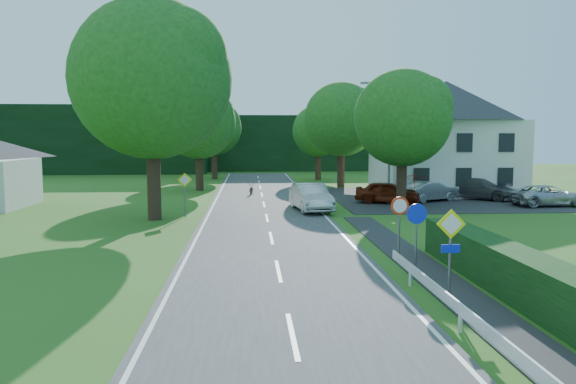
{
  "coord_description": "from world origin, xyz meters",
  "views": [
    {
      "loc": [
        -0.94,
        -6.13,
        4.5
      ],
      "look_at": [
        0.67,
        17.0,
        2.15
      ],
      "focal_mm": 35.0,
      "sensor_mm": 36.0,
      "label": 1
    }
  ],
  "objects": [
    {
      "name": "road",
      "position": [
        0.0,
        20.0,
        0.02
      ],
      "size": [
        7.0,
        80.0,
        0.04
      ],
      "primitive_type": "cube",
      "color": "#3B3B3D",
      "rests_on": "ground"
    },
    {
      "name": "parking_pad",
      "position": [
        12.0,
        33.0,
        0.02
      ],
      "size": [
        14.0,
        16.0,
        0.04
      ],
      "primitive_type": "cube",
      "color": "#27272A",
      "rests_on": "ground"
    },
    {
      "name": "line_edge_left",
      "position": [
        -3.25,
        20.0,
        0.04
      ],
      "size": [
        0.12,
        80.0,
        0.01
      ],
      "primitive_type": "cube",
      "color": "white",
      "rests_on": "road"
    },
    {
      "name": "line_edge_right",
      "position": [
        3.25,
        20.0,
        0.04
      ],
      "size": [
        0.12,
        80.0,
        0.01
      ],
      "primitive_type": "cube",
      "color": "white",
      "rests_on": "road"
    },
    {
      "name": "line_centre",
      "position": [
        0.0,
        20.0,
        0.04
      ],
      "size": [
        0.12,
        80.0,
        0.01
      ],
      "primitive_type": null,
      "color": "white",
      "rests_on": "road"
    },
    {
      "name": "tree_main",
      "position": [
        -6.0,
        24.0,
        5.82
      ],
      "size": [
        9.4,
        9.4,
        11.64
      ],
      "primitive_type": null,
      "color": "#1C4E17",
      "rests_on": "ground"
    },
    {
      "name": "tree_left_far",
      "position": [
        -5.0,
        40.0,
        4.29
      ],
      "size": [
        7.0,
        7.0,
        8.58
      ],
      "primitive_type": null,
      "color": "#1C4E17",
      "rests_on": "ground"
    },
    {
      "name": "tree_right_far",
      "position": [
        7.0,
        42.0,
        4.54
      ],
      "size": [
        7.4,
        7.4,
        9.09
      ],
      "primitive_type": null,
      "color": "#1C4E17",
      "rests_on": "ground"
    },
    {
      "name": "tree_left_back",
      "position": [
        -4.5,
        52.0,
        4.04
      ],
      "size": [
        6.6,
        6.6,
        8.07
      ],
      "primitive_type": null,
      "color": "#1C4E17",
      "rests_on": "ground"
    },
    {
      "name": "tree_right_back",
      "position": [
        6.0,
        50.0,
        3.78
      ],
      "size": [
        6.2,
        6.2,
        7.56
      ],
      "primitive_type": null,
      "color": "#1C4E17",
      "rests_on": "ground"
    },
    {
      "name": "tree_right_mid",
      "position": [
        8.5,
        28.0,
        4.29
      ],
      "size": [
        7.0,
        7.0,
        8.58
      ],
      "primitive_type": null,
      "color": "#1C4E17",
      "rests_on": "ground"
    },
    {
      "name": "treeline_left",
      "position": [
        -28.0,
        62.0,
        4.0
      ],
      "size": [
        44.0,
        6.0,
        8.0
      ],
      "primitive_type": "cube",
      "color": "black",
      "rests_on": "ground"
    },
    {
      "name": "treeline_right",
      "position": [
        8.0,
        66.0,
        3.5
      ],
      "size": [
        30.0,
        5.0,
        7.0
      ],
      "primitive_type": "cube",
      "color": "black",
      "rests_on": "ground"
    },
    {
      "name": "house_white",
      "position": [
        14.0,
        36.0,
        4.41
      ],
      "size": [
        10.6,
        8.4,
        8.6
      ],
      "color": "silver",
      "rests_on": "ground"
    },
    {
      "name": "streetlight",
      "position": [
        8.06,
        30.0,
        4.46
      ],
      "size": [
        2.03,
        0.18,
        8.0
      ],
      "color": "slate",
      "rests_on": "ground"
    },
    {
      "name": "sign_priority_right",
      "position": [
        4.3,
        7.98,
        1.8
      ],
      "size": [
        0.78,
        0.09,
        2.59
      ],
      "color": "slate",
      "rests_on": "ground"
    },
    {
      "name": "sign_roundabout",
      "position": [
        4.3,
        10.98,
        1.67
      ],
      "size": [
        0.64,
        0.08,
        2.37
      ],
      "color": "slate",
      "rests_on": "ground"
    },
    {
      "name": "sign_speed_limit",
      "position": [
        4.3,
        12.97,
        1.77
      ],
      "size": [
        0.64,
        0.11,
        2.37
      ],
      "color": "slate",
      "rests_on": "ground"
    },
    {
      "name": "sign_priority_left",
      "position": [
        -4.5,
        24.98,
        1.72
      ],
      "size": [
        0.78,
        0.09,
        2.44
      ],
      "color": "slate",
      "rests_on": "ground"
    },
    {
      "name": "moving_car",
      "position": [
        2.7,
        26.73,
        0.85
      ],
      "size": [
        2.31,
        5.1,
        1.62
      ],
      "primitive_type": "imported",
      "rotation": [
        0.0,
        0.0,
        0.12
      ],
      "color": "silver",
      "rests_on": "road"
    },
    {
      "name": "motorcycle",
      "position": [
        -0.77,
        36.12,
        0.48
      ],
      "size": [
        0.73,
        1.71,
        0.88
      ],
      "primitive_type": "imported",
      "rotation": [
        0.0,
        0.0,
        -0.09
      ],
      "color": "black",
      "rests_on": "road"
    },
    {
      "name": "parked_car_red",
      "position": [
        8.18,
        30.15,
        0.76
      ],
      "size": [
        4.56,
        3.06,
        1.44
      ],
      "primitive_type": "imported",
      "rotation": [
        0.0,
        0.0,
        1.22
      ],
      "color": "#621B0A",
      "rests_on": "parking_pad"
    },
    {
      "name": "parked_car_silver_a",
      "position": [
        11.32,
        31.0,
        0.73
      ],
      "size": [
        4.4,
        3.19,
        1.38
      ],
      "primitive_type": "imported",
      "rotation": [
        0.0,
        0.0,
        2.04
      ],
      "color": "#9E9EA2",
      "rests_on": "parking_pad"
    },
    {
      "name": "parked_car_grey",
      "position": [
        15.12,
        32.0,
        0.79
      ],
      "size": [
        5.28,
        5.03,
        1.51
      ],
      "primitive_type": "imported",
      "rotation": [
        0.0,
        0.0,
        0.84
      ],
      "color": "#48474C",
      "rests_on": "parking_pad"
    },
    {
      "name": "parked_car_silver_b",
      "position": [
        18.0,
        28.0,
        0.7
      ],
      "size": [
        4.9,
        2.59,
        1.31
      ],
      "primitive_type": "imported",
      "rotation": [
        0.0,
        0.0,
        1.66
      ],
      "color": "#ADAFB5",
      "rests_on": "parking_pad"
    },
    {
      "name": "parasol",
      "position": [
        9.79,
        29.5,
        1.03
      ],
      "size": [
        2.74,
        2.77,
        1.98
      ],
      "primitive_type": "imported",
      "rotation": [
        0.0,
        0.0,
        -0.32
      ],
      "color": "#B3210E",
      "rests_on": "parking_pad"
    }
  ]
}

